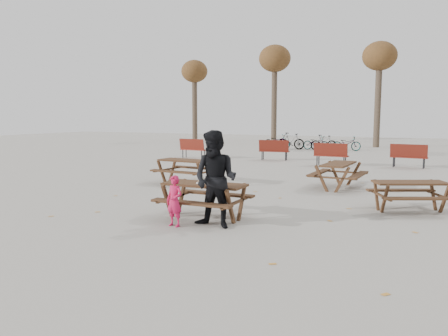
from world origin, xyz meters
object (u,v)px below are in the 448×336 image
at_px(main_picnic_table, 204,192).
at_px(child, 174,201).
at_px(picnic_table_east, 410,197).
at_px(adult, 216,179).
at_px(food_tray, 201,183).
at_px(soda_bottle, 203,181).
at_px(picnic_table_north, 186,172).
at_px(picnic_table_far, 338,176).

bearing_deg(main_picnic_table, child, -105.69).
bearing_deg(picnic_table_east, adult, -162.00).
xyz_separation_m(food_tray, soda_bottle, (0.07, -0.07, 0.05)).
height_order(soda_bottle, picnic_table_north, soda_bottle).
bearing_deg(main_picnic_table, soda_bottle, -75.13).
xyz_separation_m(main_picnic_table, child, (-0.24, -0.85, -0.07)).
distance_m(food_tray, child, 0.83).
distance_m(main_picnic_table, picnic_table_north, 5.00).
bearing_deg(child, picnic_table_east, 48.72).
xyz_separation_m(soda_bottle, picnic_table_far, (1.84, 5.43, -0.46)).
bearing_deg(soda_bottle, main_picnic_table, 104.87).
relative_size(adult, picnic_table_east, 1.19).
height_order(soda_bottle, picnic_table_far, soda_bottle).
relative_size(food_tray, adult, 0.09).
bearing_deg(soda_bottle, picnic_table_north, 123.93).
height_order(picnic_table_east, picnic_table_far, picnic_table_far).
xyz_separation_m(soda_bottle, picnic_table_east, (3.97, 2.82, -0.50)).
distance_m(food_tray, soda_bottle, 0.11).
bearing_deg(picnic_table_east, picnic_table_far, 104.13).
distance_m(adult, picnic_table_east, 4.78).
distance_m(picnic_table_east, picnic_table_far, 3.36).
relative_size(main_picnic_table, child, 1.74).
distance_m(main_picnic_table, soda_bottle, 0.31).
xyz_separation_m(main_picnic_table, adult, (0.55, -0.57, 0.38)).
height_order(main_picnic_table, picnic_table_far, picnic_table_far).
xyz_separation_m(child, picnic_table_far, (2.12, 6.12, -0.13)).
distance_m(picnic_table_north, picnic_table_far, 4.86).
bearing_deg(picnic_table_east, picnic_table_north, 142.96).
relative_size(picnic_table_north, picnic_table_far, 1.01).
relative_size(adult, picnic_table_north, 1.05).
bearing_deg(soda_bottle, adult, -39.14).
relative_size(main_picnic_table, soda_bottle, 10.59).
xyz_separation_m(main_picnic_table, picnic_table_north, (-2.83, 4.12, -0.19)).
bearing_deg(food_tray, main_picnic_table, 72.38).
xyz_separation_m(main_picnic_table, picnic_table_east, (4.01, 2.66, -0.23)).
distance_m(child, adult, 0.95).
xyz_separation_m(picnic_table_north, picnic_table_far, (4.72, 1.15, -0.00)).
height_order(soda_bottle, child, child).
relative_size(child, picnic_table_east, 0.63).
xyz_separation_m(food_tray, picnic_table_far, (1.91, 5.36, -0.40)).
bearing_deg(child, food_tray, 83.67).
bearing_deg(picnic_table_far, soda_bottle, 164.85).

